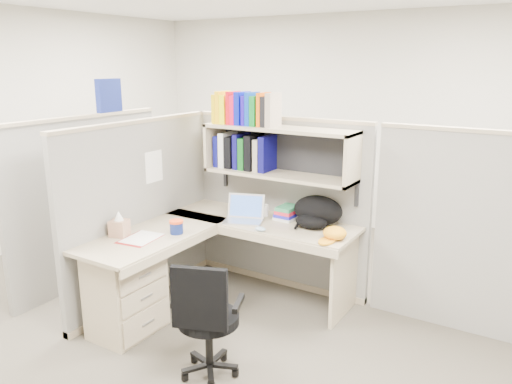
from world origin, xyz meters
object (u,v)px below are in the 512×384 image
Objects in this scene: laptop at (243,209)px; backpack at (315,212)px; snack_canister at (176,227)px; desk at (164,274)px; task_chair at (207,337)px.

laptop is 0.63m from backpack.
desk is at bearing -89.10° from snack_canister.
laptop is (0.30, 0.72, 0.41)m from desk.
backpack reaches higher than laptop.
snack_canister is (-0.31, -0.54, -0.06)m from laptop.
desk is 0.39m from snack_canister.
snack_canister is 1.08m from task_chair.
backpack is 1.48m from task_chair.
snack_canister is (-0.00, 0.18, 0.35)m from desk.
backpack is at bearing 40.79° from snack_canister.
desk is at bearing 151.10° from task_chair.
laptop is 2.88× the size of snack_canister.
desk is at bearing -131.74° from backpack.
desk is 5.26× the size of laptop.
laptop reaches higher than snack_canister.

